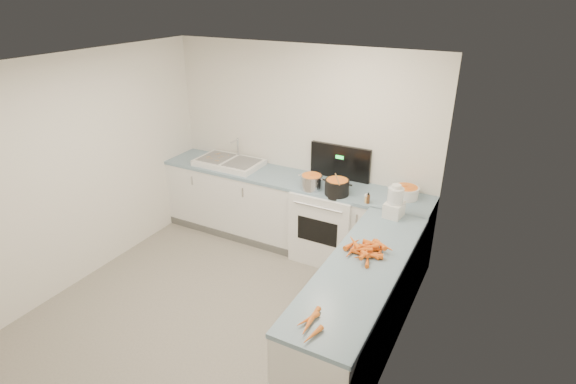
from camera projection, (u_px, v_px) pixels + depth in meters
The scene contains 19 objects.
floor at pixel (211, 319), 4.57m from camera, with size 3.50×4.00×0.00m, color gray, non-canonical shape.
ceiling at pixel (189, 69), 3.53m from camera, with size 3.50×4.00×0.00m, color silver, non-canonical shape.
wall_back at pixel (301, 147), 5.65m from camera, with size 3.50×2.50×0.00m, color silver, non-canonical shape.
wall_left at pixel (71, 175), 4.80m from camera, with size 4.00×2.50×0.00m, color silver, non-canonical shape.
wall_right at pixel (391, 261), 3.30m from camera, with size 4.00×2.50×0.00m, color silver, non-canonical shape.
counter_back at pixel (289, 211), 5.74m from camera, with size 3.50×0.62×0.94m.
counter_right at pixel (360, 310), 3.99m from camera, with size 0.62×2.20×0.94m.
stove at pixel (329, 221), 5.49m from camera, with size 0.76×0.65×1.36m.
sink at pixel (229, 162), 5.91m from camera, with size 0.86×0.52×0.31m.
steel_pot at pixel (311, 183), 5.20m from camera, with size 0.26×0.26×0.19m, color silver.
black_pot at pixel (337, 188), 5.06m from camera, with size 0.27×0.27×0.20m, color black.
wooden_spoon at pixel (337, 179), 5.01m from camera, with size 0.01×0.01×0.33m, color #AD7A47.
mixing_bowl at pixel (406, 192), 4.98m from camera, with size 0.28×0.28×0.13m, color white.
extract_bottle at pixel (368, 199), 4.86m from camera, with size 0.04×0.04×0.10m, color #593319.
spice_jar at pixel (367, 199), 4.88m from camera, with size 0.05×0.05×0.08m, color #E5B266.
food_processor at pixel (395, 203), 4.55m from camera, with size 0.19×0.23×0.35m.
carrot_pile at pixel (367, 250), 3.95m from camera, with size 0.43×0.44×0.09m.
peeled_carrots at pixel (310, 324), 3.11m from camera, with size 0.19×0.37×0.04m.
peelings at pixel (216, 158), 5.96m from camera, with size 0.24×0.29×0.01m.
Camera 1 is at (2.39, -2.82, 3.09)m, focal length 28.00 mm.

